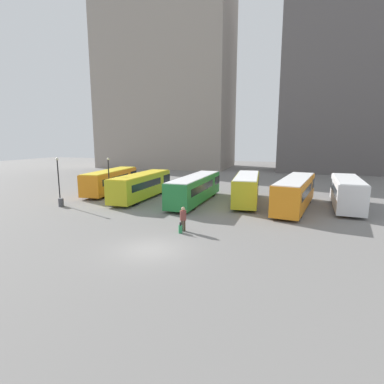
{
  "coord_description": "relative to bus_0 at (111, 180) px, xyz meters",
  "views": [
    {
      "loc": [
        7.97,
        -16.18,
        6.81
      ],
      "look_at": [
        -0.78,
        11.17,
        1.77
      ],
      "focal_mm": 28.0,
      "sensor_mm": 36.0,
      "label": 1
    }
  ],
  "objects": [
    {
      "name": "bus_1",
      "position": [
        5.7,
        -2.47,
        -0.0
      ],
      "size": [
        2.56,
        11.28,
        2.91
      ],
      "rotation": [
        0.0,
        0.0,
        1.57
      ],
      "color": "gold",
      "rests_on": "ground_plane"
    },
    {
      "name": "building_block_right",
      "position": [
        35.21,
        37.82,
        20.51
      ],
      "size": [
        31.57,
        15.25,
        44.2
      ],
      "color": "#5B5656",
      "rests_on": "ground_plane"
    },
    {
      "name": "bus_2",
      "position": [
        12.19,
        -2.35,
        -0.02
      ],
      "size": [
        2.71,
        12.24,
        2.87
      ],
      "rotation": [
        0.0,
        0.0,
        1.55
      ],
      "color": "#237A38",
      "rests_on": "ground_plane"
    },
    {
      "name": "ground_plane",
      "position": [
        13.76,
        -17.31,
        -1.6
      ],
      "size": [
        160.0,
        160.0,
        0.0
      ],
      "primitive_type": "plane",
      "color": "slate"
    },
    {
      "name": "bus_5",
      "position": [
        27.52,
        -0.82,
        0.06
      ],
      "size": [
        3.09,
        9.6,
        3.05
      ],
      "rotation": [
        0.0,
        0.0,
        1.51
      ],
      "color": "silver",
      "rests_on": "ground_plane"
    },
    {
      "name": "lamp_post_1",
      "position": [
        -0.93,
        -8.29,
        1.38
      ],
      "size": [
        0.28,
        0.28,
        4.97
      ],
      "color": "black",
      "rests_on": "ground_plane"
    },
    {
      "name": "bus_0",
      "position": [
        0.0,
        0.0,
        0.0
      ],
      "size": [
        3.64,
        11.24,
        2.92
      ],
      "rotation": [
        0.0,
        0.0,
        1.67
      ],
      "color": "orange",
      "rests_on": "ground_plane"
    },
    {
      "name": "bus_3",
      "position": [
        17.63,
        -1.07,
        0.06
      ],
      "size": [
        3.2,
        10.22,
        3.04
      ],
      "rotation": [
        0.0,
        0.0,
        1.65
      ],
      "color": "gold",
      "rests_on": "ground_plane"
    },
    {
      "name": "lamp_post_0",
      "position": [
        2.88,
        -4.86,
        1.32
      ],
      "size": [
        0.28,
        0.28,
        4.86
      ],
      "color": "black",
      "rests_on": "ground_plane"
    },
    {
      "name": "trash_bin",
      "position": [
        -0.3,
        -8.89,
        -1.17
      ],
      "size": [
        0.52,
        0.52,
        0.85
      ],
      "color": "#47474C",
      "rests_on": "ground_plane"
    },
    {
      "name": "traveler",
      "position": [
        14.48,
        -12.98,
        -0.49
      ],
      "size": [
        0.64,
        0.64,
        1.87
      ],
      "rotation": [
        0.0,
        0.0,
        2.0
      ],
      "color": "#4C3828",
      "rests_on": "ground_plane"
    },
    {
      "name": "building_block_left",
      "position": [
        -7.52,
        37.82,
        20.65
      ],
      "size": [
        31.24,
        17.74,
        44.49
      ],
      "color": "gray",
      "rests_on": "ground_plane"
    },
    {
      "name": "suitcase",
      "position": [
        14.44,
        -13.5,
        -1.3
      ],
      "size": [
        0.36,
        0.38,
        0.84
      ],
      "rotation": [
        0.0,
        0.0,
        2.0
      ],
      "color": "#28844C",
      "rests_on": "ground_plane"
    },
    {
      "name": "bus_4",
      "position": [
        22.6,
        -2.27,
        0.07
      ],
      "size": [
        4.4,
        12.13,
        3.06
      ],
      "rotation": [
        0.0,
        0.0,
        1.41
      ],
      "color": "orange",
      "rests_on": "ground_plane"
    }
  ]
}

